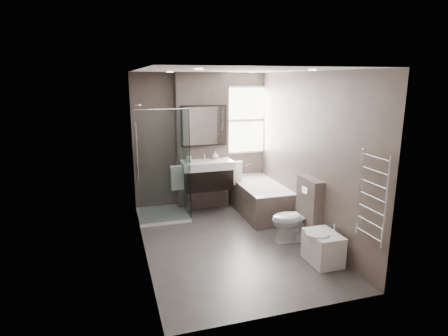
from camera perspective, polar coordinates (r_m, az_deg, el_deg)
name	(u,v)px	position (r m, az deg, el deg)	size (l,w,h in m)	color
room	(231,161)	(5.53, 1.04, 1.08)	(2.70, 3.90, 2.70)	#44403E
vanity_pier	(202,142)	(7.20, -3.35, 3.99)	(1.00, 0.25, 2.60)	brown
vanity	(207,174)	(6.99, -2.61, -0.99)	(0.95, 0.47, 0.66)	black
mirror_cabinet	(204,126)	(7.00, -3.07, 6.45)	(0.86, 0.08, 0.76)	black
towel_left	(178,178)	(6.86, -7.09, -1.53)	(0.24, 0.06, 0.44)	white
towel_right	(236,174)	(7.13, 1.80, -0.86)	(0.24, 0.06, 0.44)	white
shower_enclosure	(168,192)	(6.84, -8.53, -3.61)	(0.90, 0.90, 2.00)	white
bathtub	(259,197)	(7.09, 5.37, -4.39)	(0.75, 1.60, 0.57)	brown
window	(245,120)	(7.51, 3.16, 7.28)	(0.98, 0.06, 1.33)	white
toilet	(294,219)	(5.98, 10.58, -7.63)	(0.40, 0.70, 0.71)	white
cistern_box	(309,209)	(6.01, 12.86, -6.17)	(0.19, 0.55, 1.00)	brown
bidet	(323,247)	(5.43, 14.79, -11.57)	(0.46, 0.54, 0.56)	white
towel_radiator	(372,197)	(4.79, 21.69, -4.12)	(0.03, 0.49, 1.10)	silver
soap_bottle_a	(189,158)	(6.84, -5.31, 1.60)	(0.08, 0.08, 0.17)	white
soap_bottle_b	(215,155)	(7.07, -1.35, 1.99)	(0.12, 0.12, 0.15)	white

